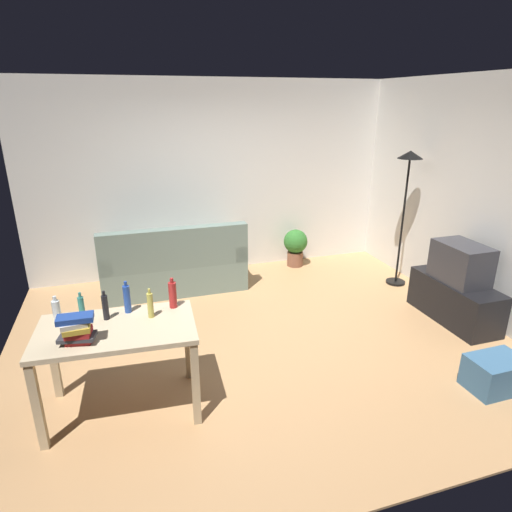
{
  "coord_description": "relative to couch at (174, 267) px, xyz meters",
  "views": [
    {
      "loc": [
        -1.28,
        -3.9,
        2.41
      ],
      "look_at": [
        0.1,
        0.5,
        0.75
      ],
      "focal_mm": 30.48,
      "sensor_mm": 36.0,
      "label": 1
    }
  ],
  "objects": [
    {
      "name": "bottle_squat",
      "position": [
        -0.44,
        -2.25,
        0.56
      ],
      "size": [
        0.05,
        0.05,
        0.25
      ],
      "color": "#BCB24C",
      "rests_on": "desk"
    },
    {
      "name": "bottle_blue",
      "position": [
        -0.62,
        -2.1,
        0.57
      ],
      "size": [
        0.06,
        0.06,
        0.27
      ],
      "color": "#2347A3",
      "rests_on": "desk"
    },
    {
      "name": "bottle_clear",
      "position": [
        -1.15,
        -2.09,
        0.55
      ],
      "size": [
        0.06,
        0.06,
        0.21
      ],
      "color": "silver",
      "rests_on": "desk"
    },
    {
      "name": "torchiere_lamp",
      "position": [
        2.96,
        -0.75,
        1.11
      ],
      "size": [
        0.32,
        0.32,
        1.81
      ],
      "color": "black",
      "rests_on": "ground_plane"
    },
    {
      "name": "bottle_red",
      "position": [
        -0.25,
        -2.12,
        0.57
      ],
      "size": [
        0.07,
        0.07,
        0.26
      ],
      "color": "#AD2323",
      "rests_on": "desk"
    },
    {
      "name": "wall_rear",
      "position": [
        0.71,
        0.61,
        1.04
      ],
      "size": [
        5.2,
        0.1,
        2.7
      ],
      "primitive_type": "cube",
      "color": "silver",
      "rests_on": "ground_plane"
    },
    {
      "name": "bottle_tall",
      "position": [
        -0.97,
        -2.08,
        0.55
      ],
      "size": [
        0.05,
        0.05,
        0.22
      ],
      "color": "teal",
      "rests_on": "desk"
    },
    {
      "name": "potted_plant",
      "position": [
        1.88,
        0.31,
        0.02
      ],
      "size": [
        0.36,
        0.36,
        0.57
      ],
      "color": "brown",
      "rests_on": "ground_plane"
    },
    {
      "name": "tv",
      "position": [
        2.96,
        -1.86,
        0.39
      ],
      "size": [
        0.41,
        0.6,
        0.44
      ],
      "rotation": [
        0.0,
        0.0,
        1.57
      ],
      "color": "#2D2D33",
      "rests_on": "tv_stand"
    },
    {
      "name": "desk",
      "position": [
        -0.72,
        -2.33,
        0.34
      ],
      "size": [
        1.24,
        0.77,
        0.76
      ],
      "rotation": [
        0.0,
        0.0,
        -0.06
      ],
      "color": "#C6B28E",
      "rests_on": "ground_plane"
    },
    {
      "name": "tv_stand",
      "position": [
        2.96,
        -1.86,
        -0.07
      ],
      "size": [
        0.44,
        1.1,
        0.48
      ],
      "rotation": [
        0.0,
        0.0,
        1.57
      ],
      "color": "black",
      "rests_on": "ground_plane"
    },
    {
      "name": "book_stack",
      "position": [
        -0.97,
        -2.49,
        0.57
      ],
      "size": [
        0.28,
        0.19,
        0.22
      ],
      "color": "maroon",
      "rests_on": "desk"
    },
    {
      "name": "couch",
      "position": [
        0.0,
        0.0,
        0.0
      ],
      "size": [
        1.85,
        0.84,
        0.92
      ],
      "rotation": [
        0.0,
        0.0,
        3.14
      ],
      "color": "slate",
      "rests_on": "ground_plane"
    },
    {
      "name": "ground_plane",
      "position": [
        0.71,
        -1.59,
        -0.32
      ],
      "size": [
        5.2,
        4.4,
        0.02
      ],
      "primitive_type": "cube",
      "color": "tan"
    },
    {
      "name": "wall_right",
      "position": [
        3.31,
        -1.59,
        1.04
      ],
      "size": [
        0.1,
        4.4,
        2.7
      ],
      "primitive_type": "cube",
      "color": "silver",
      "rests_on": "ground_plane"
    },
    {
      "name": "bottle_dark",
      "position": [
        -0.78,
        -2.18,
        0.56
      ],
      "size": [
        0.05,
        0.05,
        0.24
      ],
      "color": "black",
      "rests_on": "desk"
    },
    {
      "name": "storage_box",
      "position": [
        2.4,
        -3.03,
        -0.16
      ],
      "size": [
        0.48,
        0.34,
        0.3
      ],
      "primitive_type": "cube",
      "rotation": [
        0.0,
        0.0,
        0.01
      ],
      "color": "#386084",
      "rests_on": "ground_plane"
    }
  ]
}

